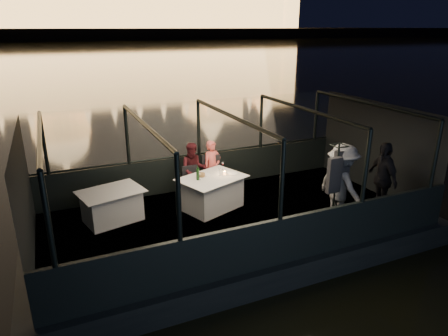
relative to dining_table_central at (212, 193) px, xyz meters
name	(u,v)px	position (x,y,z in m)	size (l,w,h in m)	color
river_water	(60,51)	(0.19, 79.35, -0.89)	(500.00, 500.00, 0.00)	black
boat_hull	(231,238)	(0.19, -0.65, -0.89)	(8.60, 4.40, 1.00)	black
boat_deck	(231,219)	(0.19, -0.65, -0.41)	(8.00, 4.00, 0.04)	black
gunwale_port	(199,171)	(0.19, 1.35, 0.06)	(8.00, 0.08, 0.90)	black
gunwale_starboard	(279,242)	(0.19, -2.65, 0.06)	(8.00, 0.08, 0.90)	black
cabin_glass_port	(199,128)	(0.19, 1.35, 1.21)	(8.00, 0.02, 1.40)	#99B2B2
cabin_glass_starboard	(282,181)	(0.19, -2.65, 1.21)	(8.00, 0.02, 1.40)	#99B2B2
cabin_roof_glass	(232,116)	(0.19, -0.65, 1.91)	(8.00, 4.00, 0.02)	#99B2B2
end_wall_fore	(25,200)	(-3.81, -0.65, 0.76)	(0.02, 4.00, 2.30)	black
end_wall_aft	(376,148)	(4.19, -0.65, 0.76)	(0.02, 4.00, 2.30)	black
canopy_ribs	(232,169)	(0.19, -0.65, 0.76)	(8.00, 4.00, 2.30)	black
embankment	(47,35)	(0.19, 209.35, 0.11)	(400.00, 140.00, 6.00)	#423D33
dining_table_central	(212,193)	(0.00, 0.00, 0.00)	(1.45, 1.05, 0.77)	silver
dining_table_aft	(112,204)	(-2.23, 0.29, 0.00)	(1.32, 0.95, 0.70)	silver
chair_port_left	(192,182)	(-0.26, 0.65, 0.06)	(0.38, 0.38, 0.82)	black
chair_port_right	(214,178)	(0.36, 0.72, 0.06)	(0.46, 0.46, 0.98)	black
coat_stand	(335,189)	(1.90, -1.97, 0.51)	(0.52, 0.42, 1.88)	black
person_woman_coral	(212,164)	(0.38, 0.91, 0.36)	(0.49, 0.33, 1.36)	#EF6057
person_man_maroon	(193,167)	(-0.13, 0.89, 0.36)	(0.65, 0.51, 1.36)	#431218
passenger_stripe	(341,187)	(2.19, -1.82, 0.47)	(1.16, 0.65, 1.79)	silver
passenger_dark	(382,177)	(3.40, -1.73, 0.47)	(0.98, 0.41, 1.67)	black
wine_bottle	(198,174)	(-0.35, -0.01, 0.53)	(0.07, 0.07, 0.33)	#143513
bread_basket	(201,175)	(-0.20, 0.17, 0.42)	(0.18, 0.18, 0.07)	brown
amber_candle	(225,173)	(0.34, 0.06, 0.42)	(0.06, 0.06, 0.08)	#FF913F
plate_near	(232,173)	(0.53, 0.04, 0.39)	(0.25, 0.25, 0.02)	white
plate_far	(205,174)	(-0.09, 0.23, 0.39)	(0.24, 0.24, 0.01)	white
wine_glass_white	(200,176)	(-0.31, -0.03, 0.48)	(0.06, 0.06, 0.18)	silver
wine_glass_red	(223,166)	(0.44, 0.37, 0.48)	(0.06, 0.06, 0.19)	white
wine_glass_empty	(219,172)	(0.20, 0.03, 0.48)	(0.06, 0.06, 0.18)	silver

